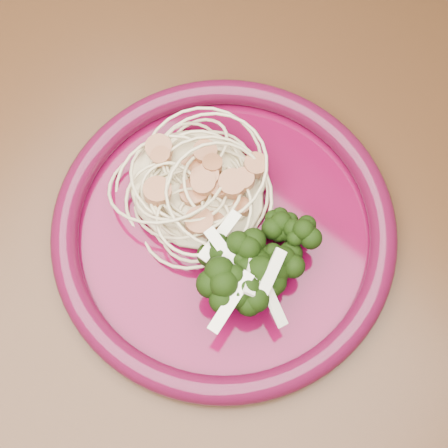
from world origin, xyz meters
TOP-DOWN VIEW (x-y plane):
  - dining_table at (0.00, 0.00)m, footprint 1.20×0.80m
  - dinner_plate at (0.06, 0.07)m, footprint 0.36×0.36m
  - spaghetti_pile at (0.02, 0.08)m, footprint 0.15×0.14m
  - scallop_cluster at (0.02, 0.08)m, footprint 0.14×0.14m
  - broccoli_pile at (0.11, 0.05)m, footprint 0.12×0.15m
  - onion_garnish at (0.11, 0.05)m, footprint 0.08×0.10m

SIDE VIEW (x-z plane):
  - dining_table at x=0.00m, z-range 0.28..1.03m
  - dinner_plate at x=0.06m, z-range 0.75..0.77m
  - spaghetti_pile at x=0.02m, z-range 0.76..0.78m
  - broccoli_pile at x=0.11m, z-range 0.76..0.80m
  - scallop_cluster at x=0.02m, z-range 0.78..0.82m
  - onion_garnish at x=0.11m, z-range 0.78..0.83m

